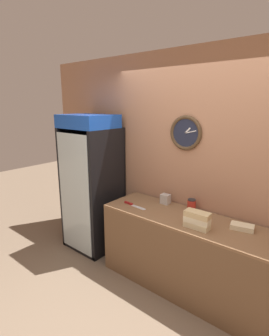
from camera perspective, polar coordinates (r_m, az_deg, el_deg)
name	(u,v)px	position (r m, az deg, el deg)	size (l,w,h in m)	color
ground_plane	(138,336)	(2.88, 0.77, -32.66)	(14.00, 14.00, 0.00)	#7A6651
wall_back	(205,169)	(3.12, 15.02, -0.18)	(5.20, 0.10, 2.70)	#AD7A5B
prep_counter	(186,254)	(3.17, 11.08, -17.81)	(1.98, 0.62, 0.87)	brown
beverage_cooler	(94,177)	(3.82, -8.74, -1.87)	(0.71, 0.65, 1.94)	black
sandwich_stack_bottom	(197,225)	(2.76, 13.41, -12.01)	(0.25, 0.12, 0.06)	beige
sandwich_stack_middle	(197,220)	(2.74, 13.48, -10.92)	(0.26, 0.14, 0.06)	beige
sandwich_stack_top	(197,214)	(2.71, 13.55, -9.81)	(0.26, 0.13, 0.06)	tan
sandwich_flat_left	(242,227)	(2.87, 22.39, -11.77)	(0.24, 0.16, 0.05)	beige
chefs_knife	(132,205)	(3.25, -0.59, -7.95)	(0.33, 0.06, 0.02)	silver
condiment_jar	(192,205)	(3.17, 12.31, -7.78)	(0.10, 0.10, 0.13)	#B72D23
napkin_dispenser	(165,199)	(3.30, 6.75, -6.71)	(0.11, 0.09, 0.12)	#B7B2AD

